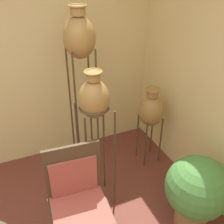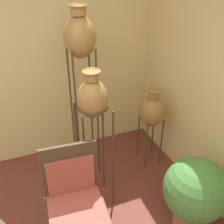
% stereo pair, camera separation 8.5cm
% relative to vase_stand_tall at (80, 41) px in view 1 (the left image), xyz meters
% --- Properties ---
extents(vase_stand_tall, '(0.33, 0.33, 2.02)m').
position_rel_vase_stand_tall_xyz_m(vase_stand_tall, '(0.00, 0.00, 0.00)').
color(vase_stand_tall, '#473823').
rests_on(vase_stand_tall, ground_plane).
extents(vase_stand_medium, '(0.31, 0.31, 1.56)m').
position_rel_vase_stand_tall_xyz_m(vase_stand_medium, '(-0.06, -0.54, -0.42)').
color(vase_stand_medium, '#473823').
rests_on(vase_stand_medium, ground_plane).
extents(vase_stand_short, '(0.32, 0.32, 1.06)m').
position_rel_vase_stand_tall_xyz_m(vase_stand_short, '(0.82, -0.15, -0.92)').
color(vase_stand_short, '#473823').
rests_on(vase_stand_short, ground_plane).
extents(chair, '(0.55, 0.53, 1.06)m').
position_rel_vase_stand_tall_xyz_m(chair, '(-0.39, -0.96, -1.07)').
color(chair, '#473823').
rests_on(chair, ground_plane).
extents(potted_plant, '(0.62, 0.62, 0.82)m').
position_rel_vase_stand_tall_xyz_m(potted_plant, '(0.71, -1.22, -1.21)').
color(potted_plant, olive).
rests_on(potted_plant, ground_plane).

